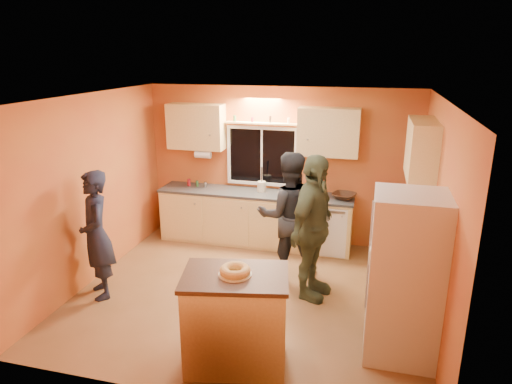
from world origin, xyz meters
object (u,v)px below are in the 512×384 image
(person_center, at_px, (288,215))
(person_right, at_px, (313,228))
(person_left, at_px, (96,235))
(island, at_px, (236,319))
(refrigerator, at_px, (405,277))

(person_center, xyz_separation_m, person_right, (0.42, -0.55, 0.05))
(person_left, distance_m, person_center, 2.59)
(island, relative_size, person_center, 0.64)
(refrigerator, height_order, person_right, person_right)
(person_right, bearing_deg, person_center, 52.64)
(person_left, xyz_separation_m, person_right, (2.71, 0.66, 0.11))
(refrigerator, bearing_deg, person_center, 134.66)
(refrigerator, distance_m, person_right, 1.45)
(island, distance_m, person_right, 1.72)
(island, relative_size, person_right, 0.61)
(refrigerator, relative_size, person_center, 0.99)
(refrigerator, distance_m, person_center, 2.13)
(person_center, height_order, person_right, person_right)
(person_left, relative_size, person_center, 0.94)
(island, distance_m, person_center, 2.15)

